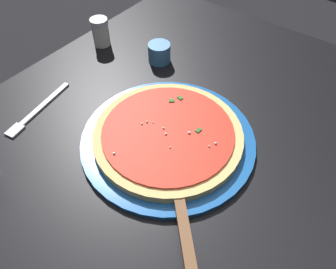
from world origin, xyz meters
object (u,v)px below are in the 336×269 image
(pizza_server, at_px, (181,211))
(fork, at_px, (36,111))
(pizza, at_px, (168,134))
(parmesan_shaker, at_px, (101,32))
(serving_plate, at_px, (168,139))
(cup_small_sauce, at_px, (159,53))

(pizza_server, distance_m, fork, 0.40)
(pizza, xyz_separation_m, parmesan_shaker, (-0.17, -0.35, 0.02))
(serving_plate, bearing_deg, cup_small_sauce, -138.29)
(pizza, relative_size, cup_small_sauce, 5.25)
(serving_plate, bearing_deg, pizza, 173.12)
(fork, bearing_deg, pizza, 111.14)
(pizza, bearing_deg, cup_small_sauce, -138.29)
(pizza, bearing_deg, fork, -68.86)
(pizza, height_order, fork, pizza)
(serving_plate, distance_m, pizza_server, 0.17)
(serving_plate, xyz_separation_m, cup_small_sauce, (-0.20, -0.18, 0.02))
(pizza_server, bearing_deg, serving_plate, -135.54)
(pizza_server, xyz_separation_m, cup_small_sauce, (-0.32, -0.30, 0.01))
(serving_plate, relative_size, cup_small_sauce, 6.17)
(cup_small_sauce, xyz_separation_m, fork, (0.31, -0.10, -0.02))
(serving_plate, bearing_deg, fork, -68.87)
(pizza_server, bearing_deg, pizza, -135.54)
(cup_small_sauce, distance_m, parmesan_shaker, 0.17)
(pizza_server, distance_m, parmesan_shaker, 0.55)
(serving_plate, xyz_separation_m, pizza_server, (0.12, 0.12, 0.01))
(cup_small_sauce, bearing_deg, pizza, 41.71)
(serving_plate, distance_m, parmesan_shaker, 0.39)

